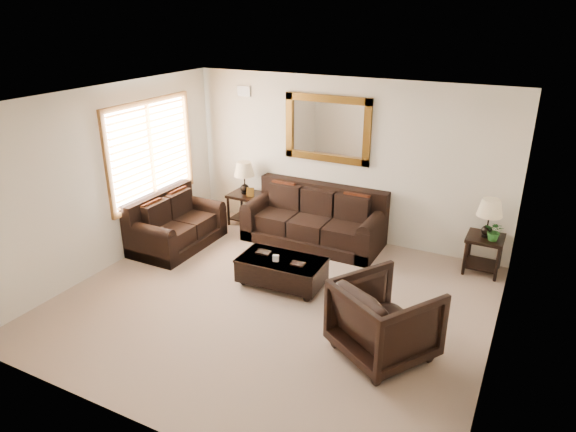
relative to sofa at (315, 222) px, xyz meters
The scene contains 11 objects.
room 2.31m from the sofa, 81.43° to the right, with size 5.51×5.01×2.71m.
window 2.92m from the sofa, 154.34° to the right, with size 0.07×1.96×1.66m.
mirror 1.57m from the sofa, 90.00° to the left, with size 1.50×0.06×1.10m.
air_vent 2.60m from the sofa, 164.84° to the left, with size 0.25×0.02×0.18m, color #999999.
sofa is the anchor object (origin of this frame).
loveseat 2.34m from the sofa, 149.37° to the right, with size 0.93×1.56×0.88m.
end_table_left 1.52m from the sofa, behind, with size 0.53×0.53×1.16m.
end_table_right 2.72m from the sofa, ahead, with size 0.53×0.53×1.16m.
coffee_table 1.60m from the sofa, 82.78° to the right, with size 1.24×0.70×0.51m.
armchair 3.14m from the sofa, 51.36° to the right, with size 0.97×0.91×1.00m, color black.
potted_plant 2.82m from the sofa, ahead, with size 0.27×0.30×0.23m, color #1D521C.
Camera 1 is at (2.90, -5.24, 3.70)m, focal length 32.00 mm.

